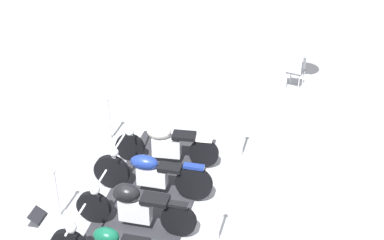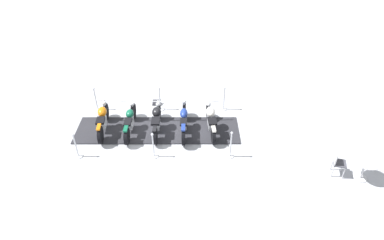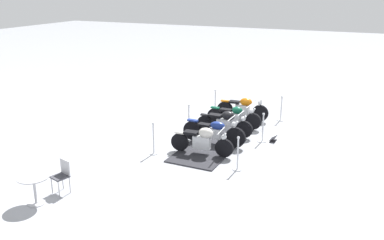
# 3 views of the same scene
# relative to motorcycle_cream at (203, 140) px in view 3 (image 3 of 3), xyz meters

# --- Properties ---
(ground_plane) EXTENTS (80.00, 80.00, 0.00)m
(ground_plane) POSITION_rel_motorcycle_cream_xyz_m (-2.08, -0.01, -0.53)
(ground_plane) COLOR #A8AAB2
(display_platform) EXTENTS (6.39, 1.79, 0.04)m
(display_platform) POSITION_rel_motorcycle_cream_xyz_m (-2.08, -0.01, -0.50)
(display_platform) COLOR #28282D
(display_platform) RESTS_ON ground_plane
(motorcycle_cream) EXTENTS (0.78, 2.19, 0.92)m
(motorcycle_cream) POSITION_rel_motorcycle_cream_xyz_m (0.00, 0.00, 0.00)
(motorcycle_cream) COLOR black
(motorcycle_cream) RESTS_ON display_platform
(motorcycle_navy) EXTENTS (0.71, 2.36, 1.04)m
(motorcycle_navy) POSITION_rel_motorcycle_cream_xyz_m (-1.04, 0.01, -0.02)
(motorcycle_navy) COLOR black
(motorcycle_navy) RESTS_ON display_platform
(motorcycle_black) EXTENTS (0.68, 2.21, 0.93)m
(motorcycle_black) POSITION_rel_motorcycle_cream_xyz_m (-2.08, 0.03, 0.00)
(motorcycle_black) COLOR black
(motorcycle_black) RESTS_ON display_platform
(motorcycle_forest) EXTENTS (0.77, 2.26, 0.95)m
(motorcycle_forest) POSITION_rel_motorcycle_cream_xyz_m (-3.12, 0.04, -0.05)
(motorcycle_forest) COLOR black
(motorcycle_forest) RESTS_ON display_platform
(motorcycle_copper) EXTENTS (0.80, 2.20, 1.00)m
(motorcycle_copper) POSITION_rel_motorcycle_cream_xyz_m (-4.16, 0.07, 0.02)
(motorcycle_copper) COLOR black
(motorcycle_copper) RESTS_ON display_platform
(stanchion_left_front) EXTENTS (0.28, 0.28, 1.11)m
(stanchion_left_front) POSITION_rel_motorcycle_cream_xyz_m (0.60, -1.54, -0.12)
(stanchion_left_front) COLOR silver
(stanchion_left_front) RESTS_ON ground_plane
(stanchion_right_rear) EXTENTS (0.28, 0.28, 1.07)m
(stanchion_right_rear) POSITION_rel_motorcycle_cream_xyz_m (-4.76, 1.53, -0.14)
(stanchion_right_rear) COLOR silver
(stanchion_right_rear) RESTS_ON ground_plane
(stanchion_right_mid) EXTENTS (0.36, 0.36, 1.08)m
(stanchion_right_mid) POSITION_rel_motorcycle_cream_xyz_m (-2.05, 1.48, -0.20)
(stanchion_right_mid) COLOR silver
(stanchion_right_mid) RESTS_ON ground_plane
(stanchion_left_mid) EXTENTS (0.31, 0.31, 1.04)m
(stanchion_left_mid) POSITION_rel_motorcycle_cream_xyz_m (-2.10, -1.49, -0.17)
(stanchion_left_mid) COLOR silver
(stanchion_left_mid) RESTS_ON ground_plane
(stanchion_right_front) EXTENTS (0.29, 0.29, 1.10)m
(stanchion_right_front) POSITION_rel_motorcycle_cream_xyz_m (0.65, 1.43, -0.13)
(stanchion_right_front) COLOR silver
(stanchion_right_front) RESTS_ON ground_plane
(stanchion_left_rear) EXTENTS (0.31, 0.31, 1.02)m
(stanchion_left_rear) POSITION_rel_motorcycle_cream_xyz_m (-4.81, -1.44, -0.19)
(stanchion_left_rear) COLOR silver
(stanchion_left_rear) RESTS_ON ground_plane
(info_placard) EXTENTS (0.40, 0.22, 0.20)m
(info_placard) POSITION_rel_motorcycle_cream_xyz_m (-2.24, 1.84, -0.47)
(info_placard) COLOR #333338
(info_placard) RESTS_ON ground_plane
(cafe_table) EXTENTS (0.81, 0.81, 0.77)m
(cafe_table) POSITION_rel_motorcycle_cream_xyz_m (4.81, -2.67, 0.06)
(cafe_table) COLOR #B7B7BC
(cafe_table) RESTS_ON ground_plane
(cafe_chair_near_table) EXTENTS (0.49, 0.49, 0.93)m
(cafe_chair_near_table) POSITION_rel_motorcycle_cream_xyz_m (4.02, -2.44, 0.02)
(cafe_chair_near_table) COLOR #B7B7BC
(cafe_chair_near_table) RESTS_ON ground_plane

